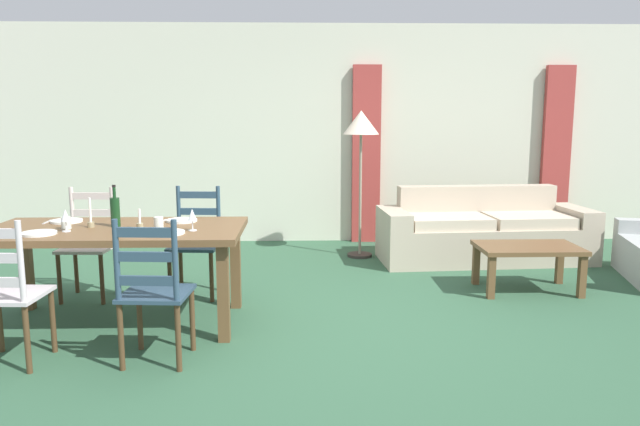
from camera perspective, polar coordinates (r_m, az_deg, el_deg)
ground_plane at (r=4.56m, az=0.77°, el=-11.07°), size 9.60×9.60×0.02m
wall_far at (r=7.58m, az=-0.27°, el=7.52°), size 9.60×0.16×2.70m
curtain_panel_left at (r=7.49m, az=4.45°, el=5.56°), size 0.35×0.08×2.20m
curtain_panel_right at (r=8.10m, az=21.65°, el=5.22°), size 0.35×0.08×2.20m
dining_table at (r=4.72m, az=-19.01°, el=-2.37°), size 1.90×0.96×0.75m
dining_chair_near_left at (r=4.24m, az=-27.93°, el=-6.78°), size 0.44×0.42×0.96m
dining_chair_near_right at (r=3.93m, az=-15.63°, el=-7.23°), size 0.45×0.43×0.96m
dining_chair_far_left at (r=5.57m, az=-21.23°, el=-2.73°), size 0.44×0.42×0.96m
dining_chair_far_right at (r=5.38m, az=-11.76°, el=-2.70°), size 0.45×0.43×0.96m
dinner_plate_near_left at (r=4.63m, az=-25.32°, el=-1.76°), size 0.24×0.24×0.02m
fork_near_left at (r=4.69m, az=-26.99°, el=-1.82°), size 0.03×0.17×0.01m
dinner_plate_near_right at (r=4.35m, az=-14.38°, el=-1.82°), size 0.24×0.24×0.02m
fork_near_right at (r=4.38m, az=-16.29°, el=-1.89°), size 0.03×0.17×0.01m
dinner_plate_far_left at (r=5.08m, az=-23.09°, el=-0.71°), size 0.24×0.24×0.02m
fork_far_left at (r=5.14m, az=-24.64°, el=-0.78°), size 0.02×0.17×0.01m
dinner_plate_far_right at (r=4.83m, az=-13.09°, el=-0.70°), size 0.24×0.24×0.02m
fork_far_right at (r=4.86m, az=-14.82°, el=-0.77°), size 0.03×0.17×0.01m
wine_bottle at (r=4.73m, az=-19.01°, el=0.18°), size 0.07×0.07×0.32m
wine_glass_near_left at (r=4.65m, az=-23.19°, el=-0.30°), size 0.06×0.06×0.16m
wine_glass_near_right at (r=4.40m, az=-12.13°, el=-0.26°), size 0.06×0.06×0.16m
coffee_cup_primary at (r=4.54m, az=-15.19°, el=-0.93°), size 0.07×0.07×0.09m
coffee_cup_secondary at (r=4.77m, az=-23.13°, el=-0.89°), size 0.07×0.07×0.09m
candle_tall at (r=4.77m, az=-21.10°, el=-0.56°), size 0.05×0.05×0.22m
candle_short at (r=4.60m, az=-16.86°, el=-0.95°), size 0.05×0.05×0.15m
couch at (r=6.83m, az=15.30°, el=-1.92°), size 2.33×0.95×0.80m
coffee_table at (r=5.71m, az=19.28°, el=-3.60°), size 0.90×0.56×0.42m
standing_lamp at (r=6.63m, az=3.94°, el=7.79°), size 0.40×0.40×1.64m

